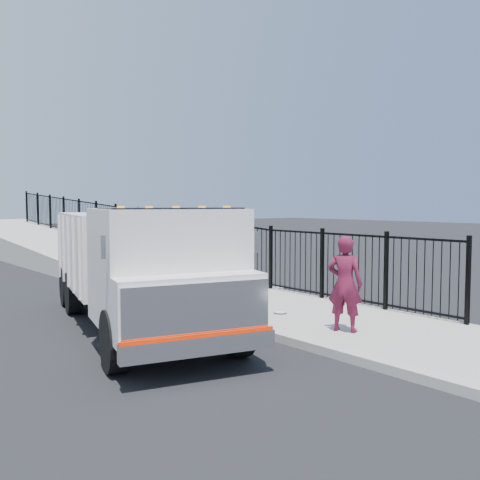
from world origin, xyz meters
TOP-DOWN VIEW (x-y plane):
  - ground at (0.00, 0.00)m, footprint 120.00×120.00m
  - sidewalk at (1.93, -2.00)m, footprint 3.55×12.00m
  - curb at (0.00, -2.00)m, footprint 0.30×12.00m
  - ramp at (2.12, 16.00)m, footprint 3.95×24.06m
  - iron_fence at (3.55, 12.00)m, footprint 0.10×28.00m
  - truck at (-1.66, 2.32)m, footprint 4.23×7.90m
  - worker at (1.13, -0.77)m, footprint 0.69×0.81m
  - debris at (1.33, 1.25)m, footprint 0.32×0.32m

SIDE VIEW (x-z plane):
  - ground at x=0.00m, z-range 0.00..0.00m
  - ramp at x=2.12m, z-range -1.60..1.60m
  - sidewalk at x=1.93m, z-range 0.00..0.12m
  - curb at x=0.00m, z-range 0.00..0.16m
  - debris at x=1.33m, z-range 0.12..0.20m
  - iron_fence at x=3.55m, z-range 0.00..1.80m
  - worker at x=1.13m, z-range 0.12..2.00m
  - truck at x=-1.66m, z-range 0.16..2.74m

